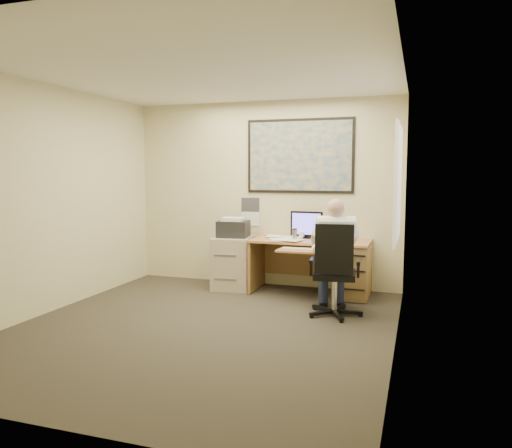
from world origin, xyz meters
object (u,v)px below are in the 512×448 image
(desk, at_px, (335,263))
(person, at_px, (336,257))
(filing_cabinet, at_px, (234,258))
(office_chair, at_px, (333,289))

(desk, relative_size, person, 1.17)
(filing_cabinet, relative_size, office_chair, 0.93)
(desk, relative_size, office_chair, 1.45)
(desk, bearing_deg, office_chair, -81.56)
(office_chair, bearing_deg, desk, 92.15)
(desk, distance_m, person, 0.98)
(filing_cabinet, xyz_separation_m, office_chair, (1.61, -0.98, -0.12))
(desk, height_order, office_chair, desk)
(office_chair, bearing_deg, person, 79.73)
(filing_cabinet, distance_m, office_chair, 1.89)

